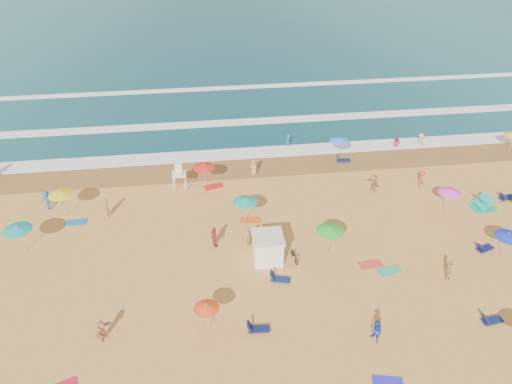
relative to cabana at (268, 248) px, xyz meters
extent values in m
plane|color=gold|center=(-0.37, 0.56, -1.00)|extent=(220.00, 220.00, 0.00)
plane|color=olive|center=(-0.37, 13.06, -0.99)|extent=(220.00, 220.00, 0.00)
cube|color=white|center=(-0.37, 15.56, -0.90)|extent=(200.00, 2.20, 0.05)
cube|color=white|center=(-0.37, 22.56, -0.90)|extent=(200.00, 1.60, 0.05)
cube|color=white|center=(-0.37, 32.56, -0.90)|extent=(200.00, 1.20, 0.05)
cube|color=white|center=(0.00, 0.00, 0.00)|extent=(2.00, 2.00, 2.00)
cube|color=silver|center=(0.00, 0.00, 1.06)|extent=(2.20, 2.20, 0.12)
imported|color=black|center=(1.90, -0.30, -0.60)|extent=(0.73, 1.59, 0.80)
cone|color=green|center=(4.44, -0.02, 1.33)|extent=(2.01, 2.01, 0.35)
cone|color=red|center=(-4.09, 9.98, 1.27)|extent=(1.87, 1.87, 0.35)
cone|color=#FB37D0|center=(15.10, 3.65, 1.28)|extent=(1.87, 1.87, 0.35)
cone|color=red|center=(-4.56, -6.00, 1.07)|extent=(1.53, 1.53, 0.35)
cone|color=#172DC6|center=(16.96, -1.79, 0.99)|extent=(1.89, 1.89, 0.35)
cone|color=yellow|center=(-15.44, 7.20, 1.27)|extent=(1.92, 1.92, 0.35)
cone|color=#13A07F|center=(-1.09, 4.69, 1.06)|extent=(1.95, 1.95, 0.35)
cone|color=#3771FB|center=(8.69, 13.06, 1.35)|extent=(1.87, 1.87, 0.35)
cone|color=teal|center=(-17.60, 2.94, 1.30)|extent=(2.05, 2.05, 0.35)
cube|color=#0F1F4F|center=(0.57, -2.35, -0.83)|extent=(1.41, 0.91, 0.34)
cube|color=#0E1946|center=(-1.46, -6.47, -0.83)|extent=(1.33, 0.63, 0.34)
cube|color=#101852|center=(13.06, -7.61, -0.83)|extent=(1.36, 0.72, 0.34)
cube|color=#0F154B|center=(16.11, -1.02, -0.83)|extent=(1.41, 0.95, 0.34)
cube|color=#0F1F4E|center=(21.29, 5.05, -0.83)|extent=(1.41, 0.91, 0.34)
cube|color=#0F204E|center=(9.23, 12.94, -0.83)|extent=(1.33, 0.64, 0.34)
cube|color=#1D64B5|center=(-14.50, 6.25, -0.98)|extent=(1.73, 0.91, 0.03)
cube|color=#F4501B|center=(-0.68, 4.80, -0.98)|extent=(1.79, 1.05, 0.03)
cube|color=#D23C31|center=(7.23, -1.51, -0.98)|extent=(1.78, 1.03, 0.03)
cube|color=red|center=(-3.34, 10.14, -0.98)|extent=(1.87, 1.27, 0.03)
cube|color=#2A22D8|center=(5.13, -10.98, -0.98)|extent=(1.84, 1.20, 0.03)
cube|color=#29A770|center=(8.33, -2.29, -0.98)|extent=(1.84, 1.19, 0.03)
imported|color=#B52D41|center=(-3.70, 1.95, -0.13)|extent=(0.72, 1.10, 1.74)
imported|color=tan|center=(17.64, 14.93, -0.40)|extent=(1.03, 1.26, 1.70)
imported|color=#BF2F5F|center=(15.16, 14.94, -0.45)|extent=(0.98, 0.97, 1.60)
imported|color=blue|center=(4.48, 16.65, -0.47)|extent=(0.40, 0.58, 1.56)
imported|color=tan|center=(11.98, -3.54, -0.19)|extent=(0.63, 1.02, 1.62)
imported|color=tan|center=(-10.82, -5.89, -0.25)|extent=(1.10, 1.41, 1.49)
imported|color=#224CA0|center=(-17.02, 8.38, -0.12)|extent=(1.28, 1.00, 1.75)
imported|color=#223DA1|center=(5.34, -8.07, -0.20)|extent=(0.86, 0.95, 1.61)
imported|color=#977346|center=(-12.10, 6.73, -0.15)|extent=(0.57, 0.71, 1.70)
imported|color=brown|center=(-1.09, 1.74, -0.18)|extent=(0.49, 0.66, 1.63)
imported|color=tan|center=(0.42, 11.68, -0.21)|extent=(0.89, 0.91, 1.58)
imported|color=#A0724A|center=(10.38, 7.71, -0.22)|extent=(1.01, 1.52, 1.57)
imported|color=red|center=(14.77, 7.90, -0.23)|extent=(0.64, 1.03, 1.53)
camera|label=1|loc=(-4.22, -26.98, 23.07)|focal=35.00mm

